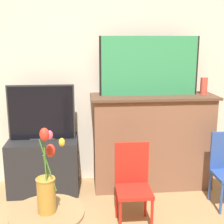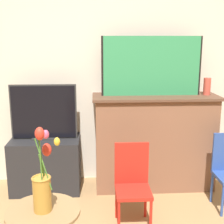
# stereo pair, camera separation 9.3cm
# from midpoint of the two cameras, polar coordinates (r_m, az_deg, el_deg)

# --- Properties ---
(wall_back) EXTENTS (8.00, 0.06, 2.70)m
(wall_back) POSITION_cam_midpoint_polar(r_m,az_deg,el_deg) (3.41, 0.02, 9.48)
(wall_back) COLOR beige
(wall_back) RESTS_ON ground
(fireplace_mantel) EXTENTS (1.30, 0.47, 1.00)m
(fireplace_mantel) POSITION_cam_midpoint_polar(r_m,az_deg,el_deg) (3.39, 8.45, -5.11)
(fireplace_mantel) COLOR brown
(fireplace_mantel) RESTS_ON ground
(painting) EXTENTS (1.02, 0.03, 0.60)m
(painting) POSITION_cam_midpoint_polar(r_m,az_deg,el_deg) (3.23, 8.08, 8.31)
(painting) COLOR black
(painting) RESTS_ON fireplace_mantel
(mantel_candle) EXTENTS (0.07, 0.07, 0.18)m
(mantel_candle) POSITION_cam_midpoint_polar(r_m,az_deg,el_deg) (3.41, 17.74, 4.49)
(mantel_candle) COLOR #CC4C3D
(mantel_candle) RESTS_ON fireplace_mantel
(tv_stand) EXTENTS (0.71, 0.44, 0.56)m
(tv_stand) POSITION_cam_midpoint_polar(r_m,az_deg,el_deg) (3.41, -11.16, -9.32)
(tv_stand) COLOR #232326
(tv_stand) RESTS_ON ground
(tv_monitor) EXTENTS (0.67, 0.12, 0.57)m
(tv_monitor) POSITION_cam_midpoint_polar(r_m,az_deg,el_deg) (3.25, -11.57, -0.16)
(tv_monitor) COLOR #2D2D2D
(tv_monitor) RESTS_ON tv_stand
(chair_red) EXTENTS (0.30, 0.30, 0.70)m
(chair_red) POSITION_cam_midpoint_polar(r_m,az_deg,el_deg) (2.74, 4.75, -12.43)
(chair_red) COLOR red
(chair_red) RESTS_ON ground
(vase_tulips) EXTENTS (0.19, 0.18, 0.56)m
(vase_tulips) POSITION_cam_midpoint_polar(r_m,az_deg,el_deg) (2.02, -11.26, -12.69)
(vase_tulips) COLOR #B78433
(vase_tulips) RESTS_ON side_table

